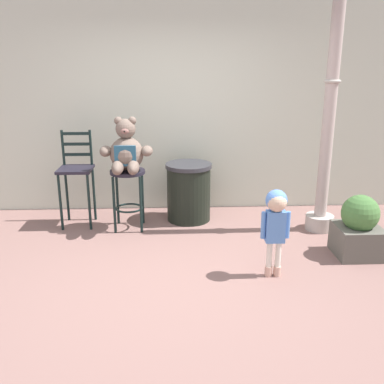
# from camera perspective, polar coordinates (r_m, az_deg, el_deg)

# --- Properties ---
(ground_plane) EXTENTS (24.00, 24.00, 0.00)m
(ground_plane) POSITION_cam_1_polar(r_m,az_deg,el_deg) (4.26, -2.38, -11.10)
(ground_plane) COLOR #815D57
(building_wall) EXTENTS (7.60, 0.30, 3.86)m
(building_wall) POSITION_cam_1_polar(r_m,az_deg,el_deg) (5.96, -2.68, 16.30)
(building_wall) COLOR beige
(building_wall) RESTS_ON ground_plane
(bar_stool_with_teddy) EXTENTS (0.42, 0.42, 0.73)m
(bar_stool_with_teddy) POSITION_cam_1_polar(r_m,az_deg,el_deg) (5.31, -8.34, 0.72)
(bar_stool_with_teddy) COLOR black
(bar_stool_with_teddy) RESTS_ON ground_plane
(teddy_bear) EXTENTS (0.62, 0.56, 0.63)m
(teddy_bear) POSITION_cam_1_polar(r_m,az_deg,el_deg) (5.18, -8.57, 5.21)
(teddy_bear) COLOR #6F5D51
(teddy_bear) RESTS_ON bar_stool_with_teddy
(child_walking) EXTENTS (0.27, 0.22, 0.86)m
(child_walking) POSITION_cam_1_polar(r_m,az_deg,el_deg) (4.12, 10.91, -2.93)
(child_walking) COLOR #D7A38F
(child_walking) RESTS_ON ground_plane
(trash_bin) EXTENTS (0.59, 0.59, 0.74)m
(trash_bin) POSITION_cam_1_polar(r_m,az_deg,el_deg) (5.58, -0.43, 0.04)
(trash_bin) COLOR black
(trash_bin) RESTS_ON ground_plane
(lamppost) EXTENTS (0.34, 0.34, 3.06)m
(lamppost) POSITION_cam_1_polar(r_m,az_deg,el_deg) (5.29, 17.31, 7.83)
(lamppost) COLOR #B4AAA0
(lamppost) RESTS_ON ground_plane
(bar_chair_empty) EXTENTS (0.40, 0.40, 1.17)m
(bar_chair_empty) POSITION_cam_1_polar(r_m,az_deg,el_deg) (5.54, -14.87, 2.37)
(bar_chair_empty) COLOR black
(bar_chair_empty) RESTS_ON ground_plane
(planter_with_shrub) EXTENTS (0.46, 0.46, 0.67)m
(planter_with_shrub) POSITION_cam_1_polar(r_m,az_deg,el_deg) (4.91, 20.92, -4.43)
(planter_with_shrub) COLOR #5B584E
(planter_with_shrub) RESTS_ON ground_plane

